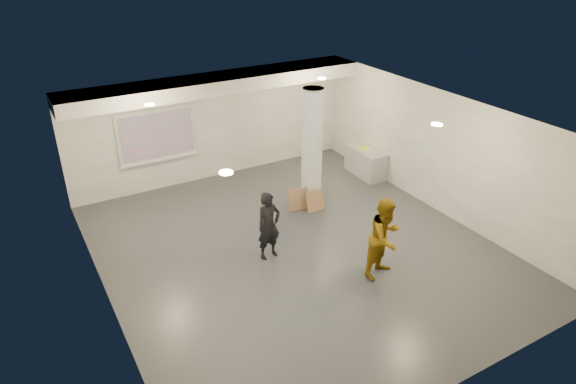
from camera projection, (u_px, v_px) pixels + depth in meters
floor at (297, 249)px, 11.34m from camera, size 8.00×9.00×0.01m
ceiling at (298, 120)px, 9.99m from camera, size 8.00×9.00×0.01m
wall_back at (214, 126)px, 14.14m from camera, size 8.00×0.01×3.00m
wall_front at (463, 313)px, 7.19m from camera, size 8.00×0.01×3.00m
wall_left at (100, 241)px, 8.88m from camera, size 0.01×9.00×3.00m
wall_right at (438, 152)px, 12.46m from camera, size 0.01×9.00×3.00m
soffit_band at (218, 83)px, 13.12m from camera, size 8.00×1.10×0.36m
downlight_nw at (150, 105)px, 10.94m from camera, size 0.22×0.22×0.02m
downlight_ne at (322, 78)px, 12.91m from camera, size 0.22×0.22×0.02m
downlight_sw at (226, 172)px, 7.85m from camera, size 0.22×0.22×0.02m
downlight_se at (437, 124)px, 9.82m from camera, size 0.22×0.22×0.02m
column at (312, 147)px, 12.73m from camera, size 0.52×0.52×3.00m
projection_screen at (157, 136)px, 13.37m from camera, size 2.10×0.13×1.42m
credenza at (365, 162)px, 14.68m from camera, size 0.59×1.34×0.77m
papers_stack at (365, 148)px, 14.57m from camera, size 0.31×0.37×0.02m
postit_pad at (364, 148)px, 14.55m from camera, size 0.23×0.31×0.03m
cardboard_back at (298, 199)px, 12.88m from camera, size 0.53×0.27×0.55m
cardboard_front at (315, 201)px, 12.84m from camera, size 0.49×0.23×0.52m
woman at (269, 226)px, 10.77m from camera, size 0.59×0.42×1.52m
man at (385, 238)px, 10.18m from camera, size 0.97×0.85×1.70m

